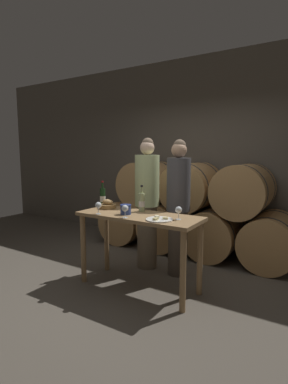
# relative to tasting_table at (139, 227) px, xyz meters

# --- Properties ---
(ground_plane) EXTENTS (10.00, 10.00, 0.00)m
(ground_plane) POSITION_rel_tasting_table_xyz_m (0.00, 0.00, -0.74)
(ground_plane) COLOR #564F44
(stone_wall_back) EXTENTS (10.00, 0.12, 3.20)m
(stone_wall_back) POSITION_rel_tasting_table_xyz_m (0.00, 2.09, 0.86)
(stone_wall_back) COLOR #60594F
(stone_wall_back) RESTS_ON ground_plane
(barrel_stack) EXTENTS (3.18, 0.87, 1.45)m
(barrel_stack) POSITION_rel_tasting_table_xyz_m (-0.00, 1.53, -0.07)
(barrel_stack) COLOR tan
(barrel_stack) RESTS_ON ground_plane
(tasting_table) EXTENTS (1.47, 0.57, 0.89)m
(tasting_table) POSITION_rel_tasting_table_xyz_m (0.00, 0.00, 0.00)
(tasting_table) COLOR #99754C
(tasting_table) RESTS_ON ground_plane
(person_left) EXTENTS (0.33, 0.33, 1.80)m
(person_left) POSITION_rel_tasting_table_xyz_m (-0.26, 0.61, 0.18)
(person_left) COLOR #756651
(person_left) RESTS_ON ground_plane
(person_right) EXTENTS (0.30, 0.30, 1.77)m
(person_right) POSITION_rel_tasting_table_xyz_m (0.21, 0.61, 0.18)
(person_right) COLOR #4C4238
(person_right) RESTS_ON ground_plane
(wine_bottle_red) EXTENTS (0.08, 0.08, 0.34)m
(wine_bottle_red) POSITION_rel_tasting_table_xyz_m (-0.70, 0.19, 0.27)
(wine_bottle_red) COLOR #193819
(wine_bottle_red) RESTS_ON tasting_table
(wine_bottle_white) EXTENTS (0.08, 0.08, 0.32)m
(wine_bottle_white) POSITION_rel_tasting_table_xyz_m (-0.07, 0.17, 0.27)
(wine_bottle_white) COLOR #ADBC7F
(wine_bottle_white) RESTS_ON tasting_table
(blue_crock) EXTENTS (0.13, 0.13, 0.12)m
(blue_crock) POSITION_rel_tasting_table_xyz_m (-0.13, -0.07, 0.21)
(blue_crock) COLOR navy
(blue_crock) RESTS_ON tasting_table
(bread_basket) EXTENTS (0.21, 0.21, 0.12)m
(bread_basket) POSITION_rel_tasting_table_xyz_m (-0.54, 0.10, 0.20)
(bread_basket) COLOR olive
(bread_basket) RESTS_ON tasting_table
(cheese_plate) EXTENTS (0.29, 0.29, 0.04)m
(cheese_plate) POSITION_rel_tasting_table_xyz_m (0.34, -0.13, 0.16)
(cheese_plate) COLOR white
(cheese_plate) RESTS_ON tasting_table
(wine_glass_far_left) EXTENTS (0.07, 0.07, 0.14)m
(wine_glass_far_left) POSITION_rel_tasting_table_xyz_m (-0.41, -0.23, 0.25)
(wine_glass_far_left) COLOR white
(wine_glass_far_left) RESTS_ON tasting_table
(wine_glass_left) EXTENTS (0.07, 0.07, 0.14)m
(wine_glass_left) POSITION_rel_tasting_table_xyz_m (-0.03, -0.23, 0.25)
(wine_glass_left) COLOR white
(wine_glass_left) RESTS_ON tasting_table
(wine_glass_center) EXTENTS (0.07, 0.07, 0.14)m
(wine_glass_center) POSITION_rel_tasting_table_xyz_m (0.50, 0.01, 0.25)
(wine_glass_center) COLOR white
(wine_glass_center) RESTS_ON tasting_table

